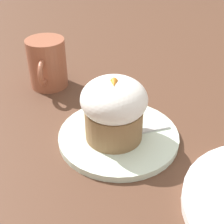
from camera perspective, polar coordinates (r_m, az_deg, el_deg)
The scene contains 5 objects.
ground_plane at distance 0.53m, azimuth 0.87°, elevation -4.87°, with size 4.00×4.00×0.00m, color #513323.
dessert_plate at distance 0.53m, azimuth 0.88°, elevation -4.40°, with size 0.20×0.20×0.01m.
carrot_cake at distance 0.49m, azimuth -0.00°, elevation 0.65°, with size 0.10×0.10×0.11m.
spoon at distance 0.52m, azimuth 2.48°, elevation -3.95°, with size 0.05×0.11×0.01m.
coffee_cup at distance 0.68m, azimuth -12.03°, elevation 8.67°, with size 0.11×0.08×0.10m.
Camera 1 is at (0.41, 0.00, 0.34)m, focal length 50.00 mm.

